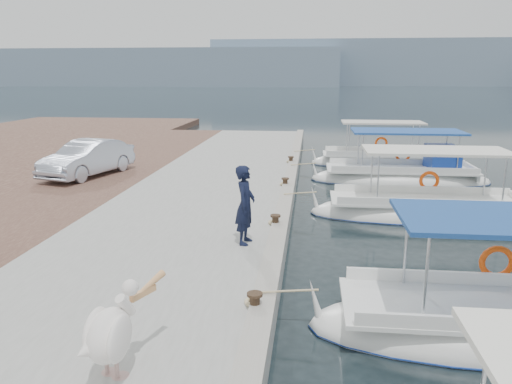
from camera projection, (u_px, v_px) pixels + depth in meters
The scene contains 13 objects.
ground at pixel (285, 264), 12.24m from camera, with size 400.00×400.00×0.00m, color black.
concrete_quay at pixel (207, 201), 17.34m from camera, with size 6.00×40.00×0.50m, color gray.
quay_curb at pixel (287, 195), 16.98m from camera, with size 0.44×40.00×0.12m, color gray.
cobblestone_strip at pixel (70, 197), 17.88m from camera, with size 4.00×40.00×0.50m, color #4F322A.
distant_hills at pixel (385, 67), 202.22m from camera, with size 330.00×60.00×18.00m.
fishing_caique_b at pixel (496, 331), 8.82m from camera, with size 6.64×2.37×2.83m.
fishing_caique_c at pixel (425, 213), 16.28m from camera, with size 7.49×2.27×2.83m.
fishing_caique_d at pixel (402, 178), 21.61m from camera, with size 7.67×2.58×2.83m.
fishing_caique_e at pixel (377, 163), 25.62m from camera, with size 6.75×2.15×2.83m.
mooring_bollards at pixel (275, 220), 13.57m from camera, with size 0.28×20.28×0.33m.
pelican at pixel (111, 332), 6.75m from camera, with size 0.94×1.59×1.25m.
fisherman at pixel (245, 205), 12.06m from camera, with size 0.71×0.46×1.94m, color black.
parked_car at pixel (88, 158), 20.28m from camera, with size 1.53×4.39×1.45m, color #B1B9CB.
Camera 1 is at (0.56, -11.52, 4.55)m, focal length 35.00 mm.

